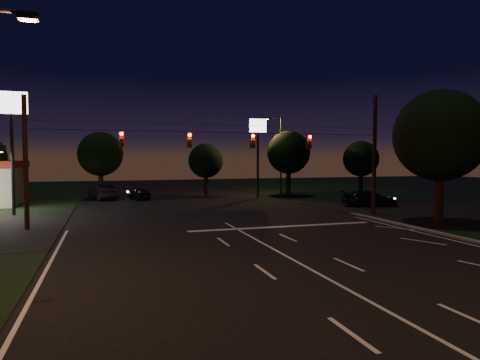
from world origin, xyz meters
name	(u,v)px	position (x,y,z in m)	size (l,w,h in m)	color
ground	(334,282)	(0.00, 0.00, 0.00)	(140.00, 140.00, 0.00)	black
cross_street_right	(448,209)	(20.00, 16.00, 0.00)	(20.00, 16.00, 0.02)	black
stop_bar	(283,227)	(3.00, 11.50, 0.01)	(12.00, 0.50, 0.01)	silver
utility_pole_right	(373,214)	(12.00, 15.00, 0.00)	(0.30, 0.30, 9.00)	black
utility_pole_left	(27,230)	(-12.00, 15.00, 0.00)	(0.28, 0.28, 8.00)	black
signal_span	(222,140)	(0.00, 14.96, 5.50)	(24.00, 0.40, 1.56)	black
pole_sign_left_near	(11,121)	(-14.00, 22.00, 6.98)	(2.20, 0.30, 9.10)	black
pole_sign_right	(258,139)	(8.00, 30.00, 6.24)	(1.80, 0.30, 8.40)	black
street_light_right_far	(279,149)	(11.24, 32.00, 5.24)	(2.20, 0.35, 9.00)	black
tree_right_near	(438,137)	(13.53, 10.17, 5.68)	(6.00, 6.00, 8.76)	black
tree_far_b	(101,155)	(-7.98, 34.13, 4.61)	(4.60, 4.60, 6.98)	black
tree_far_c	(206,161)	(3.02, 33.10, 3.90)	(3.80, 3.80, 5.86)	black
tree_far_d	(288,153)	(12.02, 31.13, 4.83)	(4.80, 4.80, 7.30)	black
tree_far_e	(361,159)	(20.02, 29.11, 4.11)	(4.00, 4.00, 6.18)	black
car_oncoming_a	(139,194)	(-4.24, 31.83, 0.61)	(1.43, 3.57, 1.21)	black
car_oncoming_b	(103,192)	(-7.84, 33.12, 0.78)	(1.65, 4.74, 1.56)	black
car_cross	(370,198)	(14.69, 19.46, 0.70)	(1.97, 4.84, 1.40)	black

